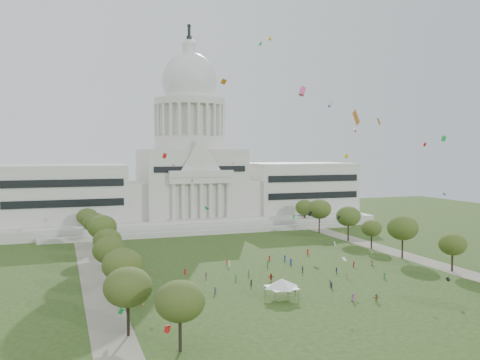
% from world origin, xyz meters
% --- Properties ---
extents(ground, '(400.00, 400.00, 0.00)m').
position_xyz_m(ground, '(0.00, 0.00, 0.00)').
color(ground, '#2C4418').
rests_on(ground, ground).
extents(capitol, '(160.00, 64.50, 91.30)m').
position_xyz_m(capitol, '(0.00, 113.59, 22.30)').
color(capitol, beige).
rests_on(capitol, ground).
extents(path_left, '(8.00, 160.00, 0.04)m').
position_xyz_m(path_left, '(-48.00, 30.00, 0.02)').
color(path_left, gray).
rests_on(path_left, ground).
extents(path_right, '(8.00, 160.00, 0.04)m').
position_xyz_m(path_right, '(48.00, 30.00, 0.02)').
color(path_right, gray).
rests_on(path_right, ground).
extents(row_tree_l_0, '(8.85, 8.85, 12.59)m').
position_xyz_m(row_tree_l_0, '(-45.26, -21.68, 8.95)').
color(row_tree_l_0, black).
rests_on(row_tree_l_0, ground).
extents(row_tree_l_1, '(8.86, 8.86, 12.59)m').
position_xyz_m(row_tree_l_1, '(-44.07, -2.96, 8.95)').
color(row_tree_l_1, black).
rests_on(row_tree_l_1, ground).
extents(row_tree_r_1, '(7.58, 7.58, 10.78)m').
position_xyz_m(row_tree_r_1, '(46.22, -1.75, 7.66)').
color(row_tree_r_1, black).
rests_on(row_tree_r_1, ground).
extents(row_tree_l_2, '(8.42, 8.42, 11.97)m').
position_xyz_m(row_tree_l_2, '(-45.04, 17.30, 8.51)').
color(row_tree_l_2, black).
rests_on(row_tree_l_2, ground).
extents(row_tree_r_2, '(9.55, 9.55, 13.58)m').
position_xyz_m(row_tree_r_2, '(44.17, 17.44, 9.66)').
color(row_tree_r_2, black).
rests_on(row_tree_r_2, ground).
extents(row_tree_l_3, '(8.12, 8.12, 11.55)m').
position_xyz_m(row_tree_l_3, '(-44.09, 33.92, 8.21)').
color(row_tree_l_3, black).
rests_on(row_tree_l_3, ground).
extents(row_tree_r_3, '(7.01, 7.01, 9.98)m').
position_xyz_m(row_tree_r_3, '(44.40, 34.48, 7.08)').
color(row_tree_r_3, black).
rests_on(row_tree_r_3, ground).
extents(row_tree_l_4, '(9.29, 9.29, 13.21)m').
position_xyz_m(row_tree_l_4, '(-44.08, 52.42, 9.39)').
color(row_tree_l_4, black).
rests_on(row_tree_l_4, ground).
extents(row_tree_r_4, '(9.19, 9.19, 13.06)m').
position_xyz_m(row_tree_r_4, '(44.76, 50.04, 9.29)').
color(row_tree_r_4, black).
rests_on(row_tree_r_4, ground).
extents(row_tree_l_5, '(8.33, 8.33, 11.85)m').
position_xyz_m(row_tree_l_5, '(-45.22, 71.01, 8.42)').
color(row_tree_l_5, black).
rests_on(row_tree_l_5, ground).
extents(row_tree_r_5, '(9.82, 9.82, 13.96)m').
position_xyz_m(row_tree_r_5, '(43.49, 70.19, 9.93)').
color(row_tree_r_5, black).
rests_on(row_tree_r_5, ground).
extents(row_tree_l_6, '(8.19, 8.19, 11.64)m').
position_xyz_m(row_tree_l_6, '(-46.87, 89.14, 8.27)').
color(row_tree_l_6, black).
rests_on(row_tree_l_6, ground).
extents(row_tree_r_6, '(8.42, 8.42, 11.97)m').
position_xyz_m(row_tree_r_6, '(45.96, 88.13, 8.51)').
color(row_tree_r_6, black).
rests_on(row_tree_r_6, ground).
extents(near_tree_0, '(8.47, 8.47, 12.04)m').
position_xyz_m(near_tree_0, '(-38.00, -32.00, 8.56)').
color(near_tree_0, black).
rests_on(near_tree_0, ground).
extents(event_tent, '(9.01, 9.01, 4.80)m').
position_xyz_m(event_tent, '(-9.52, -9.97, 3.72)').
color(event_tent, '#4C4C4C').
rests_on(event_tent, ground).
extents(person_0, '(0.90, 1.05, 1.81)m').
position_xyz_m(person_0, '(29.39, 11.90, 0.90)').
color(person_0, olive).
rests_on(person_0, ground).
extents(person_2, '(0.98, 0.87, 1.71)m').
position_xyz_m(person_2, '(23.35, 12.05, 0.86)').
color(person_2, '#B21E1E').
rests_on(person_2, ground).
extents(person_3, '(0.55, 0.99, 1.49)m').
position_xyz_m(person_3, '(6.76, -3.23, 0.74)').
color(person_3, '#4C4C51').
rests_on(person_3, ground).
extents(person_4, '(0.62, 1.12, 1.90)m').
position_xyz_m(person_4, '(6.25, 10.98, 0.95)').
color(person_4, '#4C4C51').
rests_on(person_4, ground).
extents(person_5, '(1.97, 1.43, 1.98)m').
position_xyz_m(person_5, '(-5.56, 5.40, 0.99)').
color(person_5, '#B21E1E').
rests_on(person_5, ground).
extents(person_6, '(0.71, 0.99, 1.90)m').
position_xyz_m(person_6, '(4.59, -17.17, 0.95)').
color(person_6, '#994C8C').
rests_on(person_6, ground).
extents(person_7, '(0.77, 0.70, 1.71)m').
position_xyz_m(person_7, '(-4.44, -6.48, 0.86)').
color(person_7, '#26262B').
rests_on(person_7, ground).
extents(person_8, '(0.90, 0.75, 1.58)m').
position_xyz_m(person_8, '(-20.64, 13.79, 0.79)').
color(person_8, '#994C8C').
rests_on(person_8, ground).
extents(person_9, '(1.07, 0.96, 1.49)m').
position_xyz_m(person_9, '(14.74, 1.86, 0.75)').
color(person_9, olive).
rests_on(person_9, ground).
extents(person_10, '(0.70, 1.09, 1.73)m').
position_xyz_m(person_10, '(14.63, 7.01, 0.87)').
color(person_10, navy).
rests_on(person_10, ground).
extents(person_11, '(1.82, 0.80, 1.93)m').
position_xyz_m(person_11, '(9.31, -19.32, 0.96)').
color(person_11, olive).
rests_on(person_11, ground).
extents(distant_crowd, '(64.00, 38.62, 1.93)m').
position_xyz_m(distant_crowd, '(-10.94, 14.09, 0.86)').
color(distant_crowd, olive).
rests_on(distant_crowd, ground).
extents(kite_swarm, '(87.11, 106.70, 58.91)m').
position_xyz_m(kite_swarm, '(1.35, 7.59, 27.29)').
color(kite_swarm, white).
rests_on(kite_swarm, ground).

